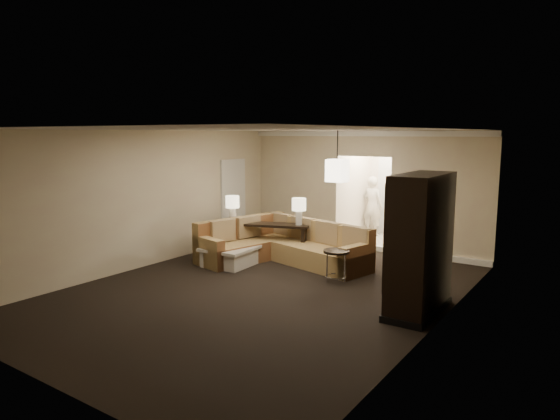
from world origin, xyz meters
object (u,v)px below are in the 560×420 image
Objects in this scene: coffee_table at (230,256)px; armoire at (420,247)px; drink_table at (336,259)px; sectional_sofa at (283,245)px; console_table at (265,237)px; person at (372,203)px.

coffee_table is 0.49× the size of armoire.
drink_table is at bearing 4.75° from coffee_table.
sectional_sofa is at bearing 158.22° from drink_table.
coffee_table is at bearing -120.06° from console_table.
armoire is at bearing -21.22° from drink_table.
person reaches higher than console_table.
armoire is 5.93m from person.
drink_table is (2.40, 0.20, 0.23)m from coffee_table.
console_table is 3.34× the size of drink_table.
coffee_table is 4.79m from person.
console_table reaches higher than drink_table.
person reaches higher than sectional_sofa.
sectional_sofa is 1.62× the size of armoire.
armoire reaches higher than person.
drink_table is at bearing -38.99° from console_table.
person is at bearing 105.98° from drink_table.
armoire is (3.99, -1.49, 0.57)m from console_table.
armoire is 1.21× the size of person.
drink_table is at bearing 108.75° from person.
sectional_sofa is 5.74× the size of drink_table.
sectional_sofa is 1.96× the size of person.
drink_table is (2.21, -0.80, -0.02)m from console_table.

